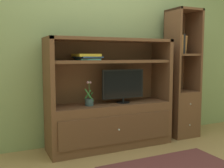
# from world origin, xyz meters

# --- Properties ---
(ground_plane) EXTENTS (8.00, 8.00, 0.00)m
(ground_plane) POSITION_xyz_m (0.00, 0.00, 0.00)
(ground_plane) COLOR tan
(painted_rear_wall) EXTENTS (6.00, 0.10, 2.80)m
(painted_rear_wall) POSITION_xyz_m (0.00, 0.75, 1.40)
(painted_rear_wall) COLOR #8C9E6B
(painted_rear_wall) RESTS_ON ground_plane
(media_console) EXTENTS (1.59, 0.48, 1.37)m
(media_console) POSITION_xyz_m (0.00, 0.41, 0.45)
(media_console) COLOR brown
(media_console) RESTS_ON ground_plane
(tv_monitor) EXTENTS (0.57, 0.17, 0.43)m
(tv_monitor) POSITION_xyz_m (0.16, 0.37, 0.79)
(tv_monitor) COLOR black
(tv_monitor) RESTS_ON media_console
(potted_plant) EXTENTS (0.11, 0.10, 0.31)m
(potted_plant) POSITION_xyz_m (-0.30, 0.35, 0.62)
(potted_plant) COLOR #384C56
(potted_plant) RESTS_ON media_console
(magazine_stack) EXTENTS (0.31, 0.35, 0.07)m
(magazine_stack) POSITION_xyz_m (-0.31, 0.40, 1.15)
(magazine_stack) COLOR teal
(magazine_stack) RESTS_ON media_console
(bookshelf_tall) EXTENTS (0.41, 0.39, 1.80)m
(bookshelf_tall) POSITION_xyz_m (1.13, 0.41, 0.61)
(bookshelf_tall) COLOR brown
(bookshelf_tall) RESTS_ON ground_plane
(upright_book_row) EXTENTS (0.17, 0.16, 0.27)m
(upright_book_row) POSITION_xyz_m (1.07, 0.40, 1.31)
(upright_book_row) COLOR red
(upright_book_row) RESTS_ON bookshelf_tall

